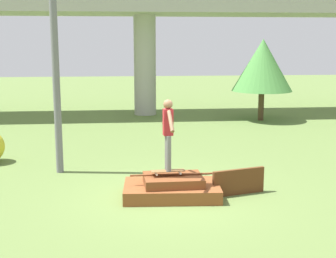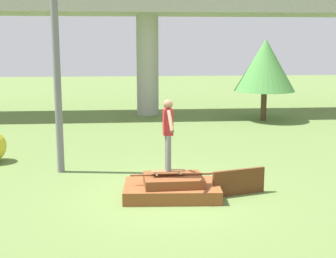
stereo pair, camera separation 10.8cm
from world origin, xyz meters
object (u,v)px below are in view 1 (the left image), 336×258
Objects in this scene: tree_behind_left at (263,65)px; skateboard at (168,171)px; utility_pole at (54,27)px; skater at (168,130)px.

skateboard is at bearing -116.95° from tree_behind_left.
skateboard is 0.11× the size of utility_pole.
tree_behind_left is at bearing 63.05° from skater.
tree_behind_left is at bearing 44.74° from utility_pole.
utility_pole is 11.76m from tree_behind_left.
tree_behind_left is at bearing 63.05° from skateboard.
utility_pole is at bearing -135.26° from tree_behind_left.
utility_pole reaches higher than skateboard.
skater is 0.22× the size of utility_pole.
skater is 12.04m from tree_behind_left.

